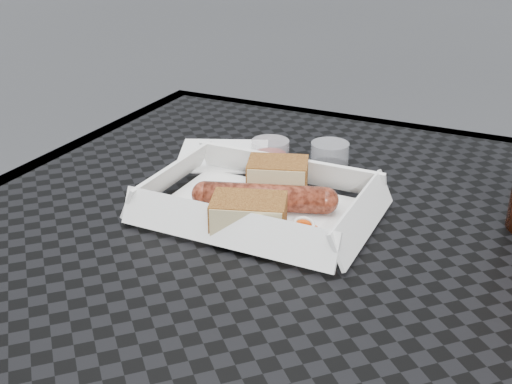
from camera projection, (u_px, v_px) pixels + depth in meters
patio_table at (299, 291)px, 0.71m from camera, size 0.80×0.80×0.74m
food_tray at (260, 211)px, 0.72m from camera, size 0.22×0.15×0.00m
bratwurst at (264, 197)px, 0.71m from camera, size 0.16×0.07×0.03m
bread_near at (278, 178)px, 0.74m from camera, size 0.08×0.07×0.04m
bread_far at (249, 216)px, 0.66m from camera, size 0.09×0.07×0.04m
veg_garnish at (302, 235)px, 0.66m from camera, size 0.03×0.03×0.00m
napkin at (223, 155)px, 0.87m from camera, size 0.16×0.16×0.00m
condiment_cup_sauce at (270, 151)px, 0.85m from camera, size 0.05×0.05×0.03m
condiment_cup_empty at (330, 154)px, 0.84m from camera, size 0.05×0.05×0.03m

